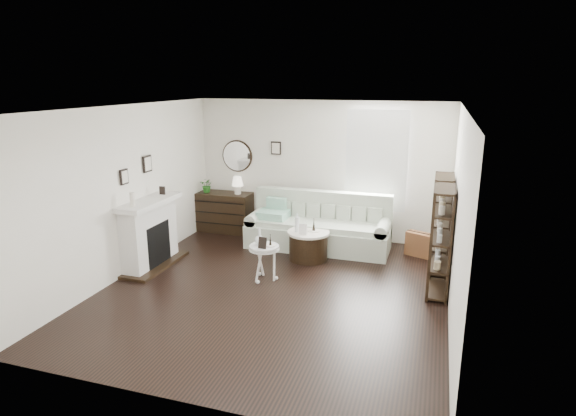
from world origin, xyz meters
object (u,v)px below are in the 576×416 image
(sofa, at_px, (319,230))
(drum_table, at_px, (308,245))
(dresser, at_px, (223,212))
(pedestal_table, at_px, (264,249))

(sofa, height_order, drum_table, sofa)
(sofa, xyz_separation_m, dresser, (-2.16, 0.39, 0.07))
(dresser, relative_size, pedestal_table, 2.13)
(dresser, distance_m, pedestal_table, 2.77)
(dresser, bearing_deg, sofa, -10.17)
(pedestal_table, bearing_deg, drum_table, 69.05)
(drum_table, relative_size, pedestal_table, 1.28)
(sofa, relative_size, drum_table, 3.60)
(dresser, distance_m, drum_table, 2.40)
(sofa, relative_size, pedestal_table, 4.61)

